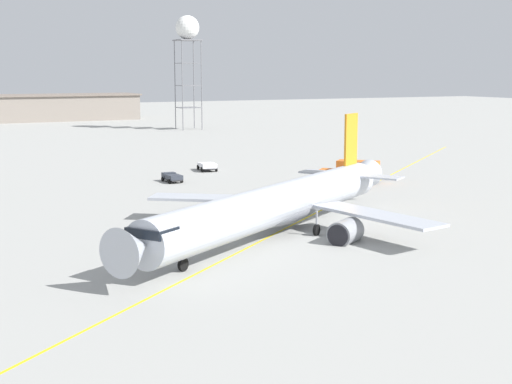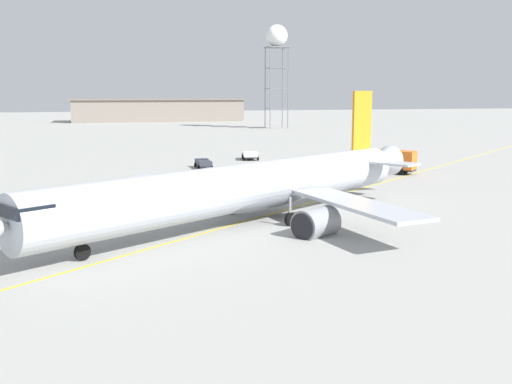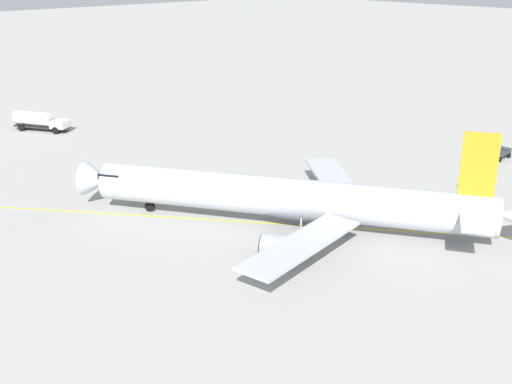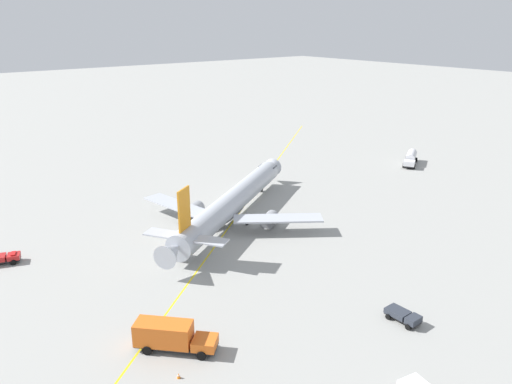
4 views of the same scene
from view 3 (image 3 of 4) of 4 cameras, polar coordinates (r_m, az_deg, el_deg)
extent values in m
plane|color=#9E9E99|center=(64.09, 7.71, -3.02)|extent=(600.00, 600.00, 0.00)
cylinder|color=#B2B7C1|center=(62.38, 2.95, -0.50)|extent=(24.30, 35.58, 3.89)
cone|color=#B2B7C1|center=(69.56, -14.18, 1.12)|extent=(4.73, 4.51, 3.70)
cube|color=black|center=(68.26, -12.63, 1.66)|extent=(4.08, 3.79, 0.70)
ellipsoid|color=slate|center=(62.41, 4.71, -1.58)|extent=(10.53, 13.93, 2.14)
cube|color=orange|center=(59.83, 19.56, 2.37)|extent=(1.90, 2.84, 5.90)
cube|color=#B2B7C1|center=(57.94, 19.28, -2.52)|extent=(5.91, 5.04, 0.20)
cube|color=#B2B7C1|center=(64.38, 18.96, -0.21)|extent=(5.91, 5.04, 0.20)
cube|color=#B2B7C1|center=(53.92, 4.12, -4.78)|extent=(14.56, 5.88, 0.28)
cube|color=#B2B7C1|center=(70.48, 6.99, 1.27)|extent=(11.12, 13.56, 0.28)
cylinder|color=gray|center=(56.84, 2.20, -4.97)|extent=(3.79, 4.08, 2.39)
cylinder|color=black|center=(57.20, 0.53, -4.78)|extent=(1.80, 1.21, 2.03)
cylinder|color=gray|center=(69.33, 4.78, -0.24)|extent=(3.79, 4.08, 2.39)
cylinder|color=black|center=(69.63, 3.40, -0.11)|extent=(1.80, 1.21, 2.03)
cylinder|color=#9EA0A5|center=(67.48, -9.64, -0.57)|extent=(0.20, 0.20, 1.83)
cylinder|color=black|center=(67.80, -9.59, -1.29)|extent=(0.84, 1.09, 1.10)
cylinder|color=#9EA0A5|center=(59.58, 4.09, -3.21)|extent=(0.20, 0.20, 1.83)
cylinder|color=black|center=(59.95, 4.07, -4.01)|extent=(0.84, 1.09, 1.10)
cylinder|color=#9EA0A5|center=(65.67, 5.24, -0.95)|extent=(0.20, 0.20, 1.83)
cylinder|color=black|center=(66.01, 5.21, -1.69)|extent=(0.84, 1.09, 1.10)
cube|color=#232326|center=(90.88, 21.06, 3.11)|extent=(3.95, 1.63, 0.20)
cube|color=#2D333D|center=(91.96, 21.47, 3.55)|extent=(1.21, 1.87, 0.70)
cube|color=black|center=(92.37, 21.61, 3.67)|extent=(0.10, 1.55, 0.39)
cube|color=#2D333D|center=(90.17, 20.89, 3.27)|extent=(2.58, 1.89, 0.60)
cylinder|color=black|center=(92.48, 20.91, 3.35)|extent=(0.64, 0.29, 0.64)
cylinder|color=black|center=(91.75, 21.94, 3.09)|extent=(0.64, 0.29, 0.64)
cylinder|color=black|center=(90.18, 20.17, 3.04)|extent=(0.64, 0.29, 0.64)
cylinder|color=black|center=(89.44, 21.22, 2.76)|extent=(0.64, 0.29, 0.64)
cube|color=#232326|center=(104.48, -18.81, 5.64)|extent=(6.40, 8.94, 0.20)
cube|color=silver|center=(102.43, -17.30, 5.90)|extent=(3.35, 3.32, 1.10)
cube|color=black|center=(101.79, -16.80, 5.97)|extent=(1.84, 1.11, 0.62)
cylinder|color=silver|center=(104.97, -19.46, 6.28)|extent=(5.11, 6.70, 2.12)
cylinder|color=black|center=(103.69, -16.96, 5.68)|extent=(0.80, 1.09, 1.10)
cylinder|color=black|center=(101.72, -17.72, 5.33)|extent=(0.80, 1.09, 1.10)
cylinder|color=black|center=(107.16, -19.70, 5.83)|extent=(0.80, 1.09, 1.10)
cylinder|color=black|center=(105.26, -20.49, 5.48)|extent=(0.80, 1.09, 1.10)
cube|color=yellow|center=(63.63, 7.88, -3.21)|extent=(108.70, 136.25, 0.01)
camera|label=1|loc=(76.50, -56.65, 4.00)|focal=51.33mm
camera|label=2|loc=(54.27, -46.11, -1.55)|focal=41.78mm
camera|label=4|loc=(107.34, 53.20, 16.44)|focal=35.02mm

